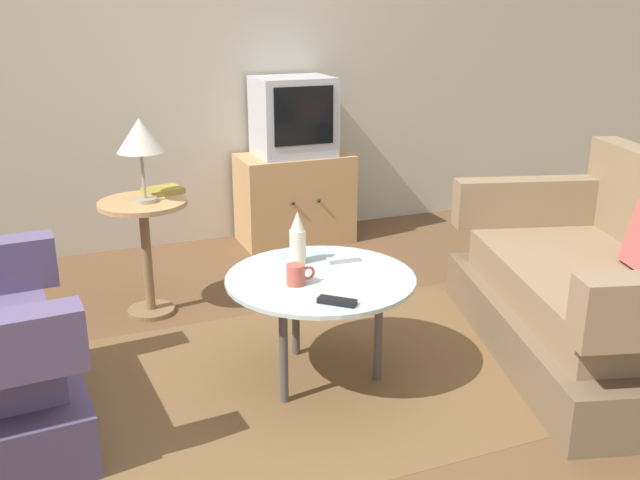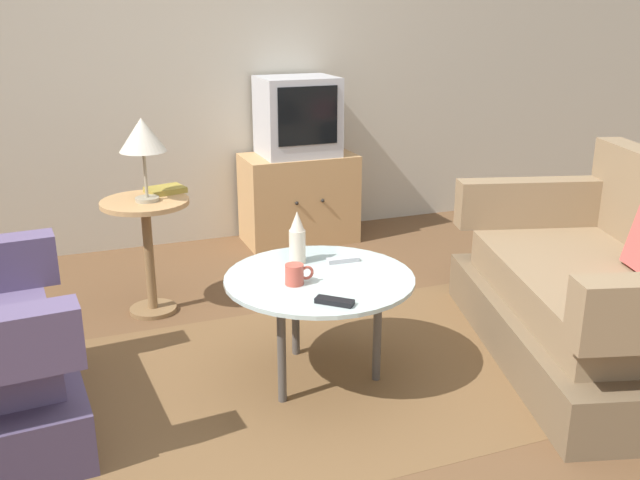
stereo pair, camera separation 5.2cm
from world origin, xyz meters
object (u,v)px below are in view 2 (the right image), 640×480
object	(u,v)px
mug	(295,274)
vase	(297,238)
table_lamp	(142,137)
tv_remote_silver	(343,260)
tv_remote_dark	(335,301)
side_table	(147,233)
television	(297,116)
couch	(607,296)
book	(165,190)
coffee_table	(319,285)
tv_stand	(299,198)

from	to	relation	value
mug	vase	bearing A→B (deg)	68.85
table_lamp	tv_remote_silver	distance (m)	1.20
tv_remote_dark	tv_remote_silver	size ratio (longest dim) A/B	0.99
mug	tv_remote_silver	world-z (taller)	mug
side_table	television	distance (m)	1.50
couch	side_table	bearing A→B (deg)	72.18
table_lamp	book	bearing A→B (deg)	50.98
book	tv_remote_dark	bearing A→B (deg)	-87.64
couch	television	bearing A→B (deg)	35.21
television	tv_remote_dark	size ratio (longest dim) A/B	3.59
coffee_table	television	world-z (taller)	television
mug	tv_remote_silver	size ratio (longest dim) A/B	0.85
couch	tv_stand	bearing A→B (deg)	35.30
mug	side_table	bearing A→B (deg)	114.10
book	table_lamp	bearing A→B (deg)	-142.97
vase	table_lamp	bearing A→B (deg)	125.29
coffee_table	tv_stand	world-z (taller)	tv_stand
coffee_table	book	distance (m)	1.20
table_lamp	television	bearing A→B (deg)	38.67
tv_stand	table_lamp	world-z (taller)	table_lamp
side_table	vase	bearing A→B (deg)	-54.92
couch	vase	size ratio (longest dim) A/B	7.45
mug	book	xyz separation A→B (m)	(-0.33, 1.14, 0.11)
couch	tv_remote_silver	size ratio (longest dim) A/B	12.16
table_lamp	vase	xyz separation A→B (m)	(0.54, -0.76, -0.36)
coffee_table	mug	xyz separation A→B (m)	(-0.12, -0.05, 0.08)
television	mug	xyz separation A→B (m)	(-0.68, -1.90, -0.34)
tv_remote_silver	book	distance (m)	1.16
coffee_table	table_lamp	bearing A→B (deg)	120.76
side_table	book	world-z (taller)	book
tv_remote_dark	side_table	bearing A→B (deg)	-24.65
table_lamp	tv_remote_dark	xyz separation A→B (m)	(0.52, -1.25, -0.46)
coffee_table	side_table	bearing A→B (deg)	120.68
table_lamp	vase	size ratio (longest dim) A/B	1.79
mug	tv_stand	bearing A→B (deg)	70.29
tv_stand	tv_remote_dark	world-z (taller)	tv_stand
coffee_table	table_lamp	xyz separation A→B (m)	(-0.57, 0.96, 0.51)
side_table	tv_remote_silver	distance (m)	1.13
television	mug	distance (m)	2.05
table_lamp	vase	bearing A→B (deg)	-54.71
television	book	world-z (taller)	television
tv_remote_silver	book	bearing A→B (deg)	125.28
coffee_table	tv_remote_silver	world-z (taller)	tv_remote_silver
coffee_table	tv_remote_dark	size ratio (longest dim) A/B	5.60
table_lamp	tv_remote_dark	world-z (taller)	table_lamp
side_table	vase	size ratio (longest dim) A/B	2.62
side_table	tv_remote_dark	distance (m)	1.38
coffee_table	television	size ratio (longest dim) A/B	1.56
mug	tv_remote_silver	bearing A→B (deg)	31.46
television	tv_stand	bearing A→B (deg)	-90.00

